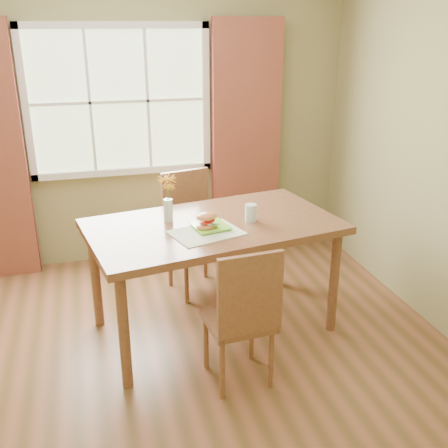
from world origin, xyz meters
TOP-DOWN VIEW (x-y plane):
  - room at (0.00, 0.00)m, footprint 4.24×3.84m
  - window at (0.00, 1.87)m, footprint 1.62×0.06m
  - curtain_right at (1.15, 1.78)m, footprint 0.65×0.08m
  - dining_table at (0.49, 0.43)m, footprint 1.87×1.26m
  - chair_near at (0.50, -0.27)m, footprint 0.43×0.43m
  - chair_far at (0.47, 1.14)m, footprint 0.51×0.51m
  - placemat at (0.40, 0.26)m, footprint 0.53×0.45m
  - plate at (0.45, 0.33)m, footprint 0.26×0.26m
  - croissant_sandwich at (0.41, 0.30)m, footprint 0.18×0.14m
  - water_glass at (0.76, 0.40)m, footprint 0.08×0.08m
  - flower_vase at (0.20, 0.55)m, footprint 0.14×0.14m

SIDE VIEW (x-z plane):
  - chair_near at x=0.50m, z-range 0.05..1.00m
  - chair_far at x=0.47m, z-range 0.05..1.06m
  - dining_table at x=0.49m, z-range 0.33..1.18m
  - placemat at x=0.40m, z-range 0.84..0.85m
  - plate at x=0.45m, z-range 0.85..0.86m
  - water_glass at x=0.76m, z-range 0.84..0.96m
  - croissant_sandwich at x=0.41m, z-range 0.86..0.97m
  - flower_vase at x=0.20m, z-range 0.87..1.21m
  - curtain_right at x=1.15m, z-range 0.00..2.20m
  - room at x=0.00m, z-range -0.02..2.72m
  - window at x=0.00m, z-range 0.84..2.16m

